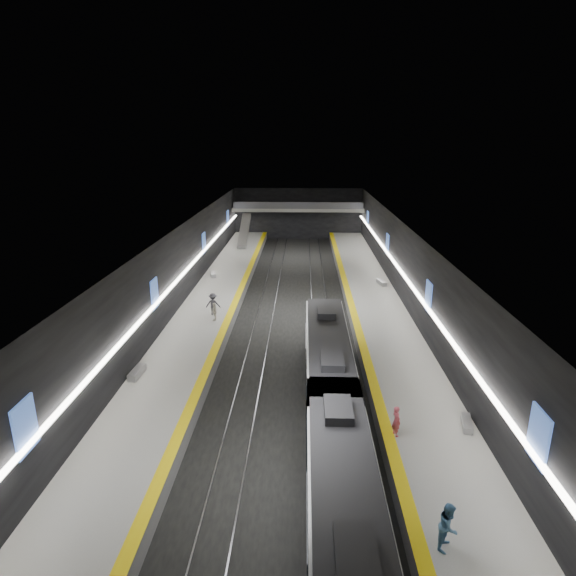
{
  "coord_description": "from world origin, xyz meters",
  "views": [
    {
      "loc": [
        0.95,
        -41.03,
        15.29
      ],
      "look_at": [
        -0.47,
        1.14,
        2.2
      ],
      "focal_mm": 30.0,
      "sensor_mm": 36.0,
      "label": 1
    }
  ],
  "objects_px": {
    "passenger_right_b": "(449,526)",
    "bench_right_near": "(467,424)",
    "passenger_left_a": "(215,312)",
    "bench_left_far": "(213,274)",
    "passenger_right_a": "(396,421)",
    "escalator": "(244,231)",
    "train": "(334,418)",
    "bench_left_near": "(137,372)",
    "bench_right_far": "(382,282)",
    "passenger_left_b": "(213,304)"
  },
  "relations": [
    {
      "from": "bench_left_far",
      "to": "passenger_right_b",
      "type": "distance_m",
      "value": 39.02
    },
    {
      "from": "bench_left_far",
      "to": "passenger_right_a",
      "type": "relative_size",
      "value": 1.11
    },
    {
      "from": "bench_left_far",
      "to": "bench_right_near",
      "type": "bearing_deg",
      "value": -71.79
    },
    {
      "from": "bench_left_near",
      "to": "passenger_right_a",
      "type": "relative_size",
      "value": 1.15
    },
    {
      "from": "escalator",
      "to": "passenger_left_a",
      "type": "bearing_deg",
      "value": -87.73
    },
    {
      "from": "passenger_right_a",
      "to": "train",
      "type": "bearing_deg",
      "value": 78.67
    },
    {
      "from": "train",
      "to": "bench_right_near",
      "type": "xyz_separation_m",
      "value": [
        7.0,
        1.34,
        -1.0
      ]
    },
    {
      "from": "escalator",
      "to": "passenger_right_b",
      "type": "relative_size",
      "value": 4.27
    },
    {
      "from": "passenger_right_a",
      "to": "passenger_right_b",
      "type": "distance_m",
      "value": 6.97
    },
    {
      "from": "bench_right_far",
      "to": "passenger_left_a",
      "type": "relative_size",
      "value": 1.15
    },
    {
      "from": "bench_left_far",
      "to": "bench_right_far",
      "type": "bearing_deg",
      "value": -23.14
    },
    {
      "from": "train",
      "to": "escalator",
      "type": "bearing_deg",
      "value": 102.17
    },
    {
      "from": "bench_left_near",
      "to": "passenger_right_a",
      "type": "bearing_deg",
      "value": -17.48
    },
    {
      "from": "bench_right_near",
      "to": "passenger_right_a",
      "type": "relative_size",
      "value": 0.98
    },
    {
      "from": "train",
      "to": "passenger_left_a",
      "type": "bearing_deg",
      "value": 118.59
    },
    {
      "from": "train",
      "to": "bench_right_far",
      "type": "relative_size",
      "value": 15.49
    },
    {
      "from": "train",
      "to": "passenger_left_a",
      "type": "relative_size",
      "value": 17.83
    },
    {
      "from": "bench_right_near",
      "to": "passenger_left_a",
      "type": "relative_size",
      "value": 1.04
    },
    {
      "from": "bench_right_near",
      "to": "bench_right_far",
      "type": "xyz_separation_m",
      "value": [
        -0.54,
        25.57,
        0.02
      ]
    },
    {
      "from": "bench_right_far",
      "to": "escalator",
      "type": "bearing_deg",
      "value": 117.4
    },
    {
      "from": "bench_right_far",
      "to": "passenger_right_a",
      "type": "height_order",
      "value": "passenger_right_a"
    },
    {
      "from": "passenger_right_b",
      "to": "bench_right_near",
      "type": "bearing_deg",
      "value": 8.25
    },
    {
      "from": "escalator",
      "to": "passenger_right_b",
      "type": "xyz_separation_m",
      "value": [
        13.77,
        -52.84,
        -0.96
      ]
    },
    {
      "from": "escalator",
      "to": "bench_right_far",
      "type": "xyz_separation_m",
      "value": [
        16.46,
        -19.46,
        -1.68
      ]
    },
    {
      "from": "bench_left_far",
      "to": "bench_right_far",
      "type": "height_order",
      "value": "bench_left_far"
    },
    {
      "from": "train",
      "to": "passenger_right_a",
      "type": "bearing_deg",
      "value": 8.47
    },
    {
      "from": "train",
      "to": "bench_right_far",
      "type": "height_order",
      "value": "train"
    },
    {
      "from": "bench_left_far",
      "to": "passenger_left_b",
      "type": "distance_m",
      "value": 12.23
    },
    {
      "from": "escalator",
      "to": "passenger_right_a",
      "type": "xyz_separation_m",
      "value": [
        13.16,
        -45.9,
        -1.09
      ]
    },
    {
      "from": "escalator",
      "to": "bench_right_near",
      "type": "xyz_separation_m",
      "value": [
        17.0,
        -45.03,
        -1.71
      ]
    },
    {
      "from": "passenger_right_b",
      "to": "passenger_left_a",
      "type": "xyz_separation_m",
      "value": [
        -12.57,
        22.63,
        -0.17
      ]
    },
    {
      "from": "bench_right_far",
      "to": "passenger_right_a",
      "type": "distance_m",
      "value": 26.65
    },
    {
      "from": "bench_left_far",
      "to": "passenger_left_a",
      "type": "xyz_separation_m",
      "value": [
        2.61,
        -13.31,
        0.55
      ]
    },
    {
      "from": "bench_right_near",
      "to": "passenger_left_a",
      "type": "bearing_deg",
      "value": 148.41
    },
    {
      "from": "escalator",
      "to": "bench_right_far",
      "type": "height_order",
      "value": "escalator"
    },
    {
      "from": "bench_left_near",
      "to": "bench_right_near",
      "type": "relative_size",
      "value": 1.17
    },
    {
      "from": "bench_right_near",
      "to": "passenger_right_a",
      "type": "xyz_separation_m",
      "value": [
        -3.84,
        -0.87,
        0.61
      ]
    },
    {
      "from": "bench_right_near",
      "to": "passenger_right_b",
      "type": "height_order",
      "value": "passenger_right_b"
    },
    {
      "from": "train",
      "to": "escalator",
      "type": "height_order",
      "value": "escalator"
    },
    {
      "from": "passenger_right_a",
      "to": "passenger_right_b",
      "type": "height_order",
      "value": "passenger_right_b"
    },
    {
      "from": "bench_left_far",
      "to": "passenger_left_b",
      "type": "xyz_separation_m",
      "value": [
        2.24,
        -12.0,
        0.73
      ]
    },
    {
      "from": "bench_left_near",
      "to": "passenger_right_b",
      "type": "relative_size",
      "value": 0.99
    },
    {
      "from": "passenger_right_b",
      "to": "passenger_left_b",
      "type": "height_order",
      "value": "passenger_left_b"
    },
    {
      "from": "bench_left_far",
      "to": "bench_right_near",
      "type": "height_order",
      "value": "bench_left_far"
    },
    {
      "from": "bench_right_near",
      "to": "passenger_right_a",
      "type": "bearing_deg",
      "value": -155.65
    },
    {
      "from": "passenger_right_b",
      "to": "passenger_left_a",
      "type": "relative_size",
      "value": 1.22
    },
    {
      "from": "bench_left_near",
      "to": "bench_right_far",
      "type": "xyz_separation_m",
      "value": [
        18.46,
        20.56,
        -0.01
      ]
    },
    {
      "from": "passenger_left_a",
      "to": "bench_right_far",
      "type": "bearing_deg",
      "value": 122.28
    },
    {
      "from": "escalator",
      "to": "train",
      "type": "bearing_deg",
      "value": -77.83
    },
    {
      "from": "passenger_right_a",
      "to": "passenger_right_b",
      "type": "xyz_separation_m",
      "value": [
        0.61,
        -6.94,
        0.13
      ]
    }
  ]
}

